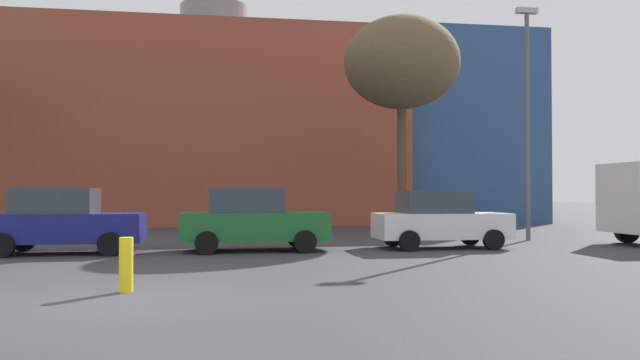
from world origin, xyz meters
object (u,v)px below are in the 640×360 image
at_px(parked_car_2, 252,220).
at_px(parked_car_3, 439,220).
at_px(bollard_yellow_0, 126,265).
at_px(parked_car_1, 63,221).
at_px(bare_tree_0, 402,64).
at_px(street_lamp, 527,109).

bearing_deg(parked_car_2, parked_car_3, 0.00).
height_order(parked_car_3, bollard_yellow_0, parked_car_3).
relative_size(parked_car_1, bare_tree_0, 0.47).
bearing_deg(parked_car_2, street_lamp, 14.31).
height_order(parked_car_1, street_lamp, street_lamp).
relative_size(parked_car_1, bollard_yellow_0, 4.52).
xyz_separation_m(parked_car_1, bollard_yellow_0, (2.84, -7.40, -0.45)).
bearing_deg(street_lamp, bare_tree_0, 132.79).
xyz_separation_m(bare_tree_0, bollard_yellow_0, (-9.13, -13.91, -6.72)).
height_order(parked_car_3, street_lamp, street_lamp).
bearing_deg(street_lamp, parked_car_2, -165.69).
bearing_deg(parked_car_2, parked_car_1, 180.00).
bearing_deg(parked_car_1, parked_car_3, 0.00).
height_order(parked_car_1, parked_car_2, parked_car_2).
bearing_deg(parked_car_3, bare_tree_0, 83.63).
bearing_deg(parked_car_1, bare_tree_0, 28.55).
bearing_deg(bollard_yellow_0, street_lamp, 38.12).
height_order(bare_tree_0, street_lamp, bare_tree_0).
xyz_separation_m(parked_car_2, bollard_yellow_0, (-2.56, -7.40, -0.46)).
distance_m(parked_car_1, parked_car_3, 11.24).
xyz_separation_m(parked_car_3, street_lamp, (4.35, 2.60, 3.93)).
height_order(parked_car_1, parked_car_3, parked_car_1).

